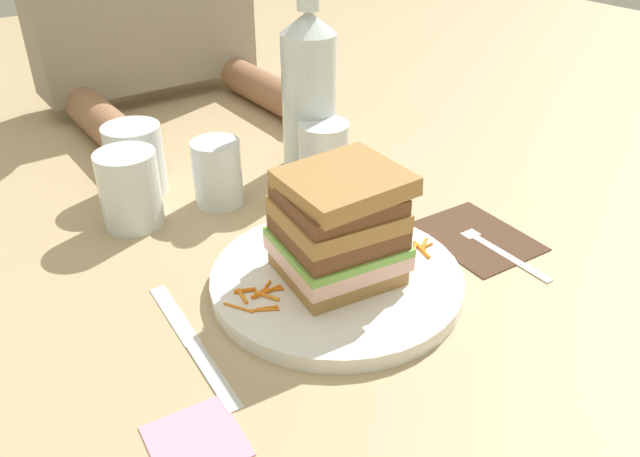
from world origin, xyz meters
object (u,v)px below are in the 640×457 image
napkin_dark (476,237)px  knife (194,345)px  napkin_pink (196,440)px  empty_tumbler_2 (130,189)px  main_plate (336,280)px  water_bottle (309,90)px  juice_glass (324,155)px  empty_tumbler_0 (220,172)px  empty_tumbler_1 (135,159)px  fork (490,243)px  sandwich (338,227)px

napkin_dark → knife: same height
napkin_dark → napkin_pink: (-0.41, -0.08, -0.00)m
napkin_pink → empty_tumbler_2: bearing=75.6°
main_plate → napkin_dark: bearing=-5.6°
main_plate → water_bottle: (0.15, 0.26, 0.11)m
juice_glass → water_bottle: (0.01, 0.05, 0.08)m
juice_glass → empty_tumbler_0: 0.15m
empty_tumbler_0 → napkin_pink: size_ratio=1.19×
empty_tumbler_1 → juice_glass: bearing=-29.2°
main_plate → water_bottle: bearing=60.6°
knife → napkin_dark: bearing=-3.3°
napkin_pink → water_bottle: bearing=45.0°
empty_tumbler_0 → napkin_pink: 0.40m
napkin_dark → empty_tumbler_0: size_ratio=1.59×
fork → sandwich: bearing=168.0°
water_bottle → fork: bearing=-81.0°
main_plate → juice_glass: bearing=57.2°
empty_tumbler_1 → empty_tumbler_2: size_ratio=0.97×
fork → juice_glass: (-0.06, 0.25, 0.03)m
knife → water_bottle: size_ratio=0.76×
napkin_dark → knife: size_ratio=0.68×
empty_tumbler_0 → empty_tumbler_2: 0.12m
empty_tumbler_0 → empty_tumbler_1: size_ratio=0.93×
napkin_dark → empty_tumbler_2: size_ratio=1.43×
sandwich → empty_tumbler_0: 0.24m
main_plate → empty_tumbler_1: bearing=104.3°
empty_tumbler_2 → empty_tumbler_1: bearing=64.4°
napkin_dark → napkin_pink: size_ratio=1.89×
main_plate → knife: size_ratio=1.33×
empty_tumbler_1 → empty_tumbler_2: empty_tumbler_2 is taller
fork → knife: 0.36m
napkin_dark → fork: size_ratio=0.82×
knife → juice_glass: 0.37m
empty_tumbler_0 → juice_glass: bearing=-11.3°
main_plate → water_bottle: 0.32m
empty_tumbler_1 → sandwich: bearing=-75.6°
fork → empty_tumbler_2: bearing=137.4°
fork → juice_glass: size_ratio=1.96×
napkin_dark → empty_tumbler_2: (-0.32, 0.27, 0.05)m
main_plate → empty_tumbler_0: 0.24m
main_plate → juice_glass: juice_glass is taller
main_plate → napkin_pink: 0.24m
sandwich → napkin_pink: size_ratio=1.80×
knife → empty_tumbler_0: 0.29m
sandwich → empty_tumbler_2: 0.28m
water_bottle → sandwich: bearing=-119.2°
empty_tumbler_0 → empty_tumbler_1: empty_tumbler_1 is taller
main_plate → napkin_dark: (0.19, -0.02, -0.01)m
main_plate → water_bottle: size_ratio=1.01×
main_plate → sandwich: bearing=-30.2°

